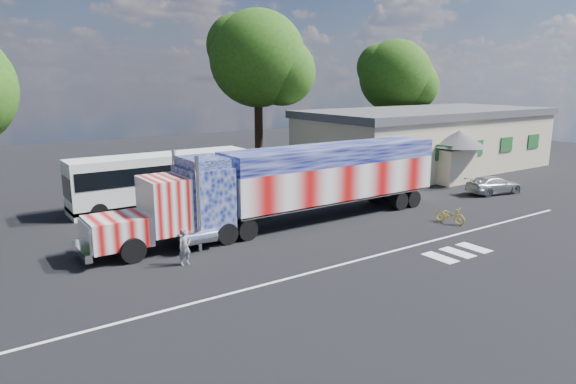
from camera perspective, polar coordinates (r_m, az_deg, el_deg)
ground at (r=25.11m, az=3.89°, el=-5.46°), size 100.00×100.00×0.00m
lane_markings at (r=23.62m, az=12.91°, el=-6.92°), size 30.00×2.67×0.01m
semi_truck at (r=27.60m, az=0.94°, el=1.07°), size 20.64×3.26×4.40m
coach_bus at (r=32.59m, az=-13.85°, el=1.40°), size 11.06×2.58×3.22m
hall_building at (r=45.95m, az=15.20°, el=5.66°), size 22.40×12.80×5.20m
parked_car at (r=37.91m, az=21.88°, el=0.73°), size 4.36×2.42×1.20m
woman at (r=22.15m, az=-11.42°, el=-6.00°), size 0.63×0.47×1.59m
bicycle at (r=29.35m, az=17.57°, el=-2.47°), size 0.92×1.80×0.90m
tree_ne_a at (r=43.94m, az=-3.18°, el=14.50°), size 8.42×8.02×13.37m
tree_far_ne at (r=55.16m, az=11.97°, el=12.42°), size 7.81×7.43×11.70m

